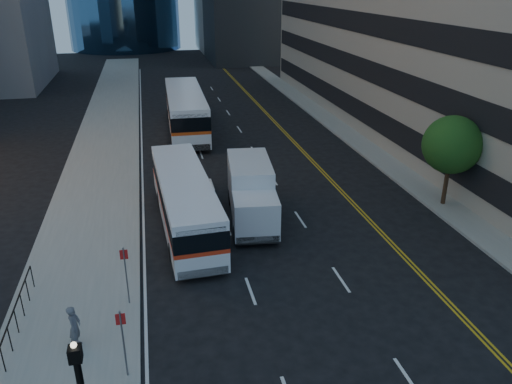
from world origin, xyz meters
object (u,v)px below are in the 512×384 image
Objects in this scene: street_tree at (452,145)px; box_truck at (251,192)px; bus_front at (185,200)px; bus_rear at (186,110)px; pedestrian at (75,327)px.

box_truck is (-11.09, 0.58, -2.03)m from street_tree.
bus_front is (-14.61, 0.44, -2.10)m from street_tree.
box_truck is at bearing -82.59° from bus_rear.
street_tree is 20.98m from pedestrian.
bus_rear is at bearing -2.51° from pedestrian.
street_tree is 0.38× the size of bus_rear.
street_tree is 0.78× the size of box_truck.
pedestrian is (-19.13, -8.20, -2.68)m from street_tree.
bus_rear reaches higher than box_truck.
pedestrian is at bearing -120.48° from bus_front.
bus_front is 6.79× the size of pedestrian.
bus_front is 18.04m from bus_rear.
street_tree is 3.14× the size of pedestrian.
pedestrian is at bearing -101.70° from bus_rear.
street_tree is 14.76m from bus_front.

